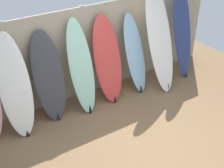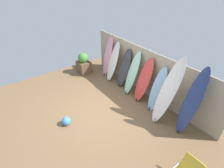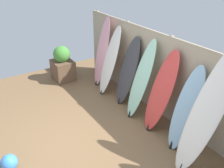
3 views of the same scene
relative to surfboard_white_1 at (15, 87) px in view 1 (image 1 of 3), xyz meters
name	(u,v)px [view 1 (image 1 of 3)]	position (x,y,z in m)	size (l,w,h in m)	color
ground	(146,148)	(1.51, -1.58, -0.85)	(7.68, 7.68, 0.00)	brown
fence_back	(84,52)	(1.51, 0.43, 0.05)	(6.08, 0.11, 1.80)	tan
surfboard_white_1	(15,87)	(0.00, 0.00, 0.00)	(0.57, 0.64, 1.72)	white
surfboard_charcoal_2	(49,77)	(0.62, 0.09, -0.07)	(0.58, 0.56, 1.59)	#38383D
surfboard_seafoam_3	(81,68)	(1.22, 0.01, -0.02)	(0.48, 0.65, 1.70)	#9ED6BC
surfboard_red_4	(108,60)	(1.80, 0.04, -0.03)	(0.60, 0.66, 1.65)	#D13D38
surfboard_skyblue_5	(135,54)	(2.44, 0.03, -0.09)	(0.47, 0.62, 1.56)	#8CB7D6
surfboard_white_6	(160,38)	(2.94, -0.10, 0.20)	(0.61, 0.95, 2.13)	white
surfboard_navy_7	(182,29)	(3.67, 0.02, 0.18)	(0.48, 0.67, 2.09)	navy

